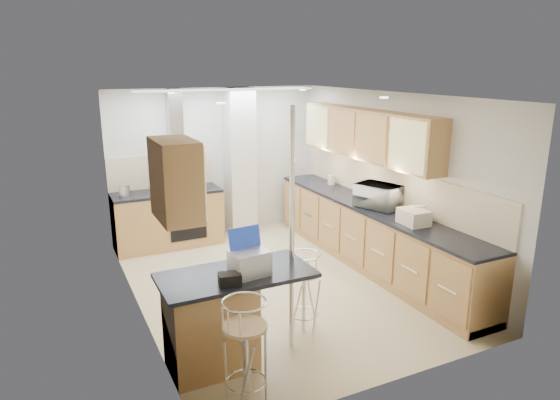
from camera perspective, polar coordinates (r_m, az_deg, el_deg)
name	(u,v)px	position (r m, az deg, el deg)	size (l,w,h in m)	color
ground	(277,284)	(6.82, -0.32, -9.56)	(4.80, 4.80, 0.00)	#C6B384
room_shell	(287,165)	(6.80, 0.77, 4.05)	(3.64, 4.84, 2.51)	beige
right_counter	(370,236)	(7.37, 10.29, -4.02)	(0.63, 4.40, 0.92)	#B77E49
back_counter	(168,219)	(8.24, -12.68, -2.09)	(1.70, 0.63, 0.92)	#B77E49
peninsula	(237,317)	(5.02, -4.92, -13.20)	(1.47, 0.72, 0.94)	#B77E49
microwave	(379,196)	(7.09, 11.22, 0.44)	(0.60, 0.41, 0.33)	white
laptop	(249,263)	(4.73, -3.51, -7.20)	(0.35, 0.26, 0.24)	#A0A3A8
bag	(230,279)	(4.57, -5.76, -8.98)	(0.20, 0.15, 0.11)	black
bar_stool_near	(245,353)	(4.43, -3.98, -17.05)	(0.41, 0.41, 0.99)	tan
bar_stool_end	(304,292)	(5.53, 2.73, -10.51)	(0.38, 0.38, 0.92)	tan
jar_a	(331,180)	(8.38, 5.89, 2.32)	(0.12, 0.12, 0.16)	beige
jar_b	(363,193)	(7.63, 9.50, 0.80)	(0.11, 0.11, 0.14)	beige
jar_c	(419,213)	(6.62, 15.62, -1.49)	(0.14, 0.14, 0.20)	#B9B394
jar_d	(421,215)	(6.67, 15.79, -1.70)	(0.10, 0.10, 0.13)	white
bread_bin	(414,217)	(6.47, 15.03, -1.88)	(0.29, 0.36, 0.19)	beige
kettle	(124,191)	(7.90, -17.35, 1.03)	(0.16, 0.16, 0.20)	#B7BABC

